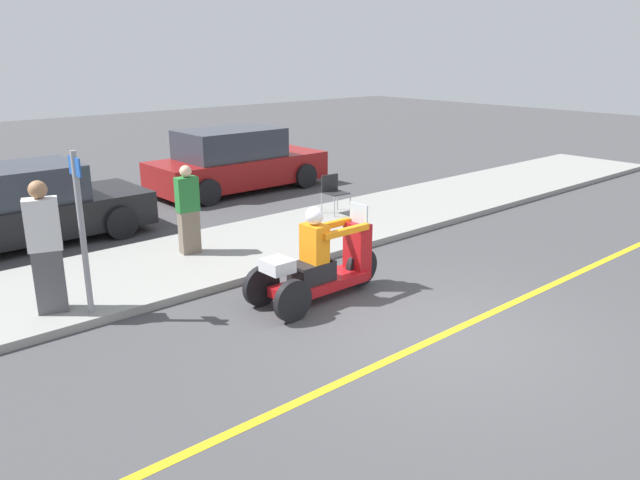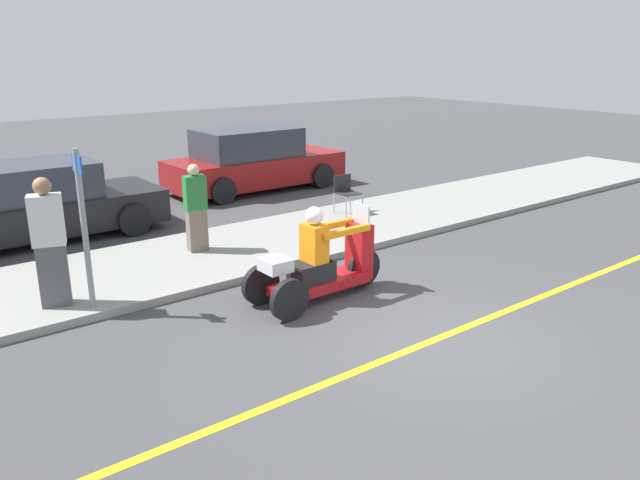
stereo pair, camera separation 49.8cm
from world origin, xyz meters
The scene contains 10 objects.
ground_plane centered at (0.00, 0.00, 0.00)m, with size 60.00×60.00×0.00m, color #424244.
lane_stripe centered at (-0.37, 0.00, 0.00)m, with size 24.00×0.12×0.01m.
sidewalk_strip centered at (0.00, 4.60, 0.06)m, with size 28.00×2.80×0.12m.
motorcycle_trike centered at (-0.36, 1.98, 0.50)m, with size 2.25×0.82×1.42m.
spectator_near_curb centered at (-3.58, 3.84, 0.99)m, with size 0.49×0.38×1.81m.
spectator_end_of_line centered at (-0.88, 4.84, 0.86)m, with size 0.39×0.27×1.54m.
folding_chair_curbside centered at (2.87, 5.26, 0.62)m, with size 0.49×0.49×0.82m.
parked_car_lot_right centered at (-2.80, 7.72, 0.70)m, with size 4.52×2.03×1.48m.
parked_car_lot_far centered at (2.82, 8.91, 0.75)m, with size 4.59×2.01×1.60m.
street_sign centered at (-3.21, 3.45, 1.32)m, with size 0.08×0.36×2.20m.
Camera 1 is at (-6.01, -4.47, 3.55)m, focal length 35.00 mm.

